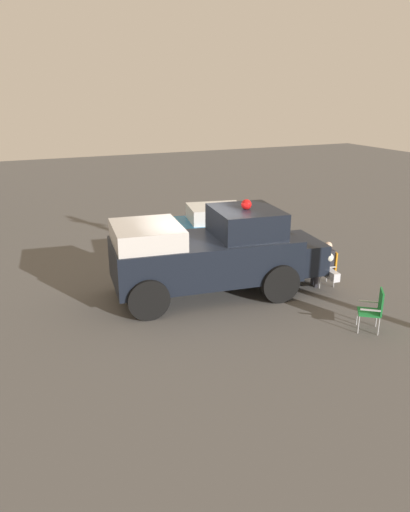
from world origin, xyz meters
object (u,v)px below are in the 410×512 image
(classic_hot_rod, at_px, (225,225))
(lawn_chair_by_car, at_px, (375,307))
(vintage_fire_truck, at_px, (213,252))
(spectator_seated, at_px, (324,262))
(lawn_chair_near_truck, at_px, (328,265))

(classic_hot_rod, xyz_separation_m, lawn_chair_by_car, (-7.32, -0.27, -0.16))
(vintage_fire_truck, bearing_deg, spectator_seated, -102.73)
(vintage_fire_truck, bearing_deg, lawn_chair_near_truck, -102.66)
(lawn_chair_near_truck, xyz_separation_m, lawn_chair_by_car, (-2.74, 0.78, 0.00))
(classic_hot_rod, bearing_deg, lawn_chair_near_truck, -167.12)
(spectator_seated, bearing_deg, classic_hot_rod, 11.40)
(lawn_chair_by_car, distance_m, spectator_seated, 2.84)
(spectator_seated, bearing_deg, lawn_chair_by_car, 166.80)
(vintage_fire_truck, distance_m, lawn_chair_near_truck, 3.42)
(vintage_fire_truck, xyz_separation_m, lawn_chair_near_truck, (-0.74, -3.28, -0.61))
(lawn_chair_near_truck, distance_m, lawn_chair_by_car, 2.85)
(vintage_fire_truck, height_order, classic_hot_rod, vintage_fire_truck)
(lawn_chair_by_car, bearing_deg, lawn_chair_near_truck, -15.84)
(spectator_seated, bearing_deg, vintage_fire_truck, 77.27)
(lawn_chair_by_car, bearing_deg, vintage_fire_truck, 35.75)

